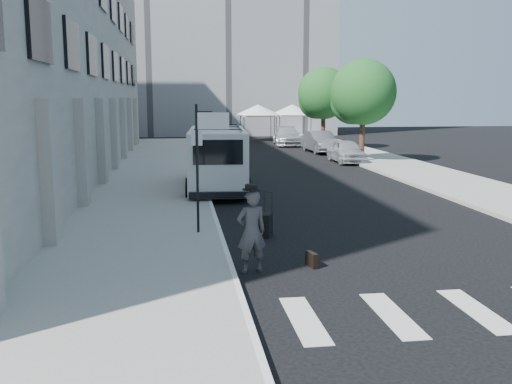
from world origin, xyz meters
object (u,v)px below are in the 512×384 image
object	(u,v)px
briefcase	(312,260)
parked_car_c	(287,136)
suitcase	(266,225)
parked_car_b	(320,142)
businessman	(251,232)
parked_car_a	(346,151)
cargo_van	(218,159)

from	to	relation	value
briefcase	parked_car_c	xyz separation A→B (m)	(5.81, 33.01, 0.57)
suitcase	parked_car_b	world-z (taller)	parked_car_b
businessman	suitcase	xyz separation A→B (m)	(0.82, 3.16, -0.59)
briefcase	parked_car_a	world-z (taller)	parked_car_a
parked_car_a	cargo_van	bearing A→B (deg)	-131.85
businessman	parked_car_b	bearing A→B (deg)	-120.10
suitcase	businessman	bearing A→B (deg)	-80.65
briefcase	suitcase	bearing A→B (deg)	89.26
parked_car_a	parked_car_b	xyz separation A→B (m)	(0.00, 6.29, 0.06)
briefcase	suitcase	world-z (taller)	suitcase
parked_car_b	parked_car_c	xyz separation A→B (m)	(-1.13, 6.41, -0.01)
cargo_van	briefcase	bearing A→B (deg)	-79.46
cargo_van	parked_car_c	world-z (taller)	cargo_van
briefcase	parked_car_a	size ratio (longest dim) A/B	0.11
suitcase	parked_car_c	world-z (taller)	parked_car_c
businessman	suitcase	distance (m)	3.32
suitcase	cargo_van	xyz separation A→B (m)	(-0.75, 8.23, 0.98)
cargo_van	parked_car_a	distance (m)	12.35
suitcase	parked_car_b	size ratio (longest dim) A/B	0.28
briefcase	suitcase	xyz separation A→B (m)	(-0.60, 2.94, 0.16)
businessman	briefcase	world-z (taller)	businessman
briefcase	cargo_van	xyz separation A→B (m)	(-1.34, 11.17, 1.14)
parked_car_c	parked_car_a	bearing A→B (deg)	-79.30
briefcase	businessman	bearing A→B (deg)	176.64
suitcase	parked_car_c	distance (m)	30.75
cargo_van	parked_car_a	bearing A→B (deg)	51.47
parked_car_b	parked_car_c	distance (m)	6.51
briefcase	cargo_van	distance (m)	11.31
cargo_van	parked_car_c	bearing A→B (deg)	75.53
parked_car_a	parked_car_c	distance (m)	12.75
businessman	parked_car_b	distance (m)	28.09
cargo_van	parked_car_b	xyz separation A→B (m)	(8.29, 15.43, -0.56)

